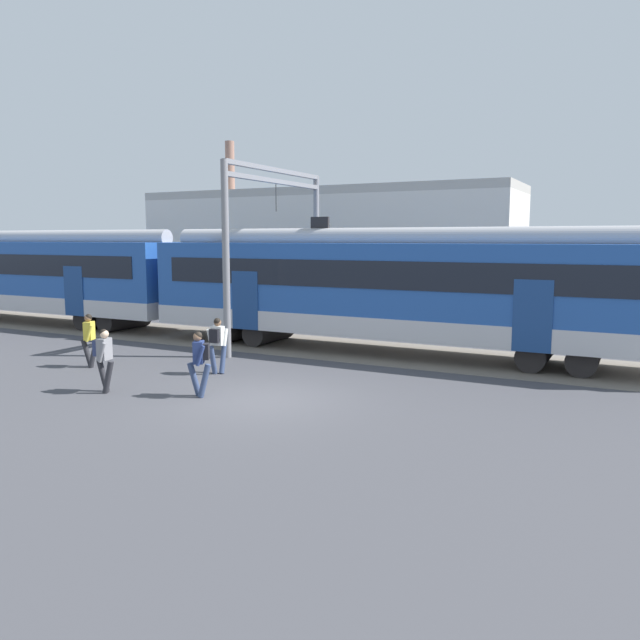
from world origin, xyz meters
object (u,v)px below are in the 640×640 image
commuter_train (193,281)px  pedestrian_navy (200,358)px  pedestrian_grey (104,355)px  pedestrian_yellow (89,336)px  pedestrian_white (217,341)px

commuter_train → pedestrian_navy: commuter_train is taller
pedestrian_grey → pedestrian_yellow: bearing=143.2°
pedestrian_white → pedestrian_navy: 2.65m
pedestrian_yellow → pedestrian_white: 4.23m
commuter_train → pedestrian_white: commuter_train is taller
pedestrian_grey → pedestrian_navy: size_ratio=1.00×
pedestrian_yellow → pedestrian_navy: size_ratio=1.00×
pedestrian_navy → commuter_train: bearing=129.6°
pedestrian_grey → pedestrian_navy: (2.49, 0.77, 0.00)m
pedestrian_grey → pedestrian_white: size_ratio=1.00×
pedestrian_white → pedestrian_yellow: bearing=-166.3°
pedestrian_yellow → pedestrian_grey: 3.54m
pedestrian_grey → pedestrian_white: (1.27, 3.13, 0.00)m
commuter_train → pedestrian_yellow: size_ratio=22.83×
pedestrian_grey → pedestrian_white: bearing=67.9°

